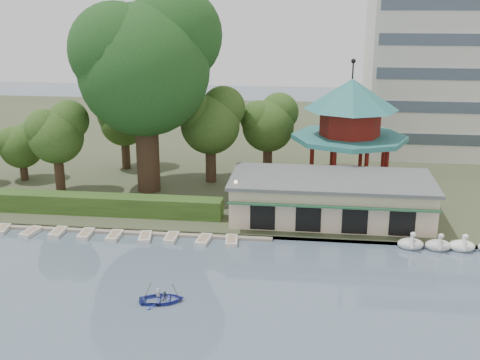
% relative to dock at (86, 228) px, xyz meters
% --- Properties ---
extents(ground_plane, '(220.00, 220.00, 0.00)m').
position_rel_dock_xyz_m(ground_plane, '(12.00, -17.20, -0.12)').
color(ground_plane, slate).
rests_on(ground_plane, ground).
extents(shore, '(220.00, 70.00, 0.40)m').
position_rel_dock_xyz_m(shore, '(12.00, 34.80, 0.08)').
color(shore, '#424930').
rests_on(shore, ground).
extents(embankment, '(220.00, 0.60, 0.30)m').
position_rel_dock_xyz_m(embankment, '(12.00, 0.10, 0.03)').
color(embankment, gray).
rests_on(embankment, ground).
extents(dock, '(34.00, 1.60, 0.24)m').
position_rel_dock_xyz_m(dock, '(0.00, 0.00, 0.00)').
color(dock, gray).
rests_on(dock, ground).
extents(boathouse, '(18.60, 9.39, 3.90)m').
position_rel_dock_xyz_m(boathouse, '(22.00, 4.77, 2.25)').
color(boathouse, beige).
rests_on(boathouse, shore).
extents(pavilion, '(12.40, 12.40, 13.50)m').
position_rel_dock_xyz_m(pavilion, '(24.00, 14.80, 7.36)').
color(pavilion, beige).
rests_on(pavilion, shore).
extents(hedge, '(30.00, 2.00, 1.80)m').
position_rel_dock_xyz_m(hedge, '(-3.00, 3.30, 1.18)').
color(hedge, '#33521D').
rests_on(hedge, shore).
extents(lamp_post, '(0.36, 0.36, 4.28)m').
position_rel_dock_xyz_m(lamp_post, '(13.50, 1.80, 3.22)').
color(lamp_post, black).
rests_on(lamp_post, shore).
extents(big_tree, '(14.74, 13.73, 21.08)m').
position_rel_dock_xyz_m(big_tree, '(3.18, 11.02, 14.10)').
color(big_tree, '#3A281C').
rests_on(big_tree, shore).
extents(small_trees, '(38.95, 15.94, 10.58)m').
position_rel_dock_xyz_m(small_trees, '(0.96, 14.66, 6.39)').
color(small_trees, '#3A281C').
rests_on(small_trees, shore).
extents(swan_boats, '(11.69, 2.00, 1.92)m').
position_rel_dock_xyz_m(swan_boats, '(33.64, -0.57, 0.28)').
color(swan_boats, silver).
rests_on(swan_boats, ground).
extents(moored_rowboats, '(29.56, 2.76, 0.36)m').
position_rel_dock_xyz_m(moored_rowboats, '(-0.70, -1.39, 0.06)').
color(moored_rowboats, silver).
rests_on(moored_rowboats, ground).
extents(rowboat_with_passengers, '(4.95, 4.05, 2.01)m').
position_rel_dock_xyz_m(rowboat_with_passengers, '(10.18, -12.30, 0.33)').
color(rowboat_with_passengers, '#3542AB').
rests_on(rowboat_with_passengers, ground).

